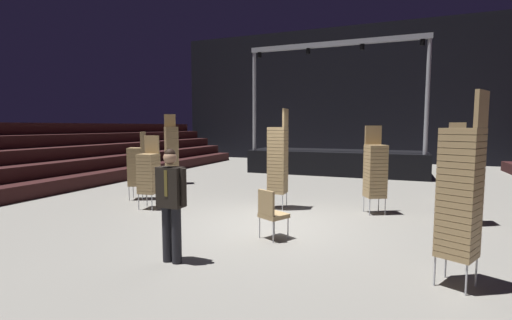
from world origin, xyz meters
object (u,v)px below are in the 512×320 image
Objects in this scene: chair_stack_front_right at (149,172)px; chair_stack_rear_centre at (460,191)px; chair_stack_front_left at (456,163)px; chair_stack_rear_left at (375,170)px; chair_stack_rear_right at (466,177)px; chair_stack_mid_right at (171,149)px; loose_chair_near_man at (271,211)px; man_with_tie at (171,198)px; chair_stack_mid_centre at (137,166)px; stage_riser at (336,160)px; chair_stack_mid_left at (278,159)px.

chair_stack_rear_centre is at bearing 155.16° from chair_stack_front_right.
chair_stack_front_left reaches higher than chair_stack_rear_left.
chair_stack_rear_right is (1.87, -0.26, -0.04)m from chair_stack_rear_left.
chair_stack_mid_right reaches higher than loose_chair_near_man.
chair_stack_mid_right reaches higher than man_with_tie.
chair_stack_mid_centre is at bearing 58.98° from chair_stack_mid_right.
man_with_tie is 0.80× the size of chair_stack_front_left.
chair_stack_rear_left is at bearing 44.39° from chair_stack_rear_centre.
stage_riser reaches higher than man_with_tie.
chair_stack_mid_centre is 8.38m from chair_stack_rear_right.
stage_riser is 3.71× the size of chair_stack_rear_right.
chair_stack_rear_left reaches higher than loose_chair_near_man.
chair_stack_rear_centre is 2.71× the size of loose_chair_near_man.
chair_stack_front_left is 5.89m from chair_stack_rear_centre.
chair_stack_mid_left reaches higher than chair_stack_rear_left.
chair_stack_front_right is at bearing -169.73° from loose_chair_near_man.
chair_stack_mid_right reaches higher than chair_stack_front_left.
loose_chair_near_man is at bearing -87.99° from stage_riser.
man_with_tie is 8.06m from chair_stack_front_left.
chair_stack_mid_centre is (-3.74, 3.73, -0.03)m from man_with_tie.
man_with_tie is at bearing 125.75° from chair_stack_rear_centre.
stage_riser is at bearing 138.60° from chair_stack_front_left.
stage_riser is 4.05× the size of chair_stack_front_right.
chair_stack_mid_left is 4.98m from chair_stack_rear_centre.
man_with_tie is 5.28m from chair_stack_mid_centre.
chair_stack_front_left is at bearing -52.03° from stage_riser.
loose_chair_near_man is at bearing -166.00° from chair_stack_mid_left.
stage_riser is 8.06× the size of loose_chair_near_man.
chair_stack_front_left is (4.76, 6.50, 0.10)m from man_with_tie.
chair_stack_front_left is at bearing -10.86° from chair_stack_rear_right.
chair_stack_front_right is at bearing 110.68° from chair_stack_mid_left.
chair_stack_rear_centre reaches higher than chair_stack_rear_right.
chair_stack_rear_right is 4.41m from loose_chair_near_man.
chair_stack_mid_centre is 0.96× the size of chair_stack_rear_right.
chair_stack_mid_left is (-4.35, -2.39, 0.17)m from chair_stack_front_left.
man_with_tie is 0.70× the size of chair_stack_rear_centre.
chair_stack_mid_left is 2.71× the size of loose_chair_near_man.
chair_stack_rear_left is (2.36, 0.35, -0.21)m from chair_stack_mid_left.
chair_stack_rear_centre reaches higher than chair_stack_rear_left.
chair_stack_mid_left is at bearing -140.60° from chair_stack_front_left.
chair_stack_mid_right is (-9.19, -0.06, 0.17)m from chair_stack_front_left.
stage_riser is 7.61m from chair_stack_mid_left.
man_with_tie is at bearing 32.57° from chair_stack_rear_left.
chair_stack_mid_left is (3.08, 1.23, 0.34)m from chair_stack_front_right.
chair_stack_mid_right is 2.71× the size of loose_chair_near_man.
chair_stack_rear_centre reaches higher than chair_stack_front_left.
chair_stack_mid_left is at bearing -93.03° from man_with_tie.
chair_stack_rear_centre is (-0.63, -3.53, 0.25)m from chair_stack_rear_right.
chair_stack_mid_right is 9.34m from chair_stack_rear_right.
chair_stack_front_left reaches higher than loose_chair_near_man.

